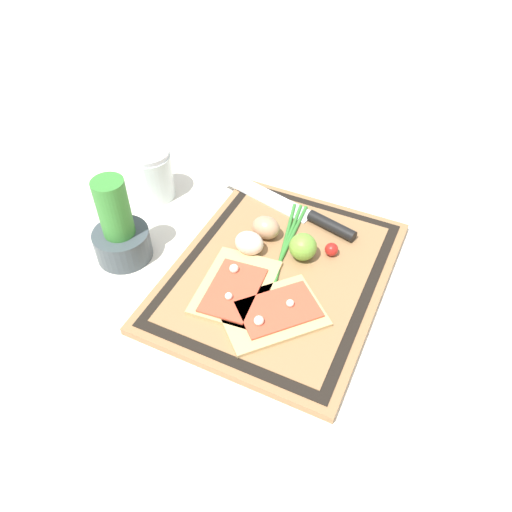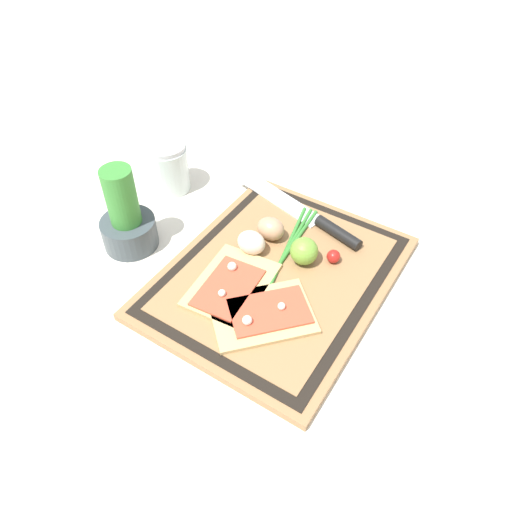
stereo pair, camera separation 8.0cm
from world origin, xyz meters
The scene contains 12 objects.
ground_plane centered at (0.00, 0.00, 0.00)m, with size 6.00×6.00×0.00m, color silver.
cutting_board centered at (0.00, 0.00, 0.01)m, with size 0.45×0.36×0.02m.
pizza_slice_near centered at (-0.09, -0.03, 0.02)m, with size 0.20×0.19×0.02m.
pizza_slice_far centered at (-0.07, 0.05, 0.02)m, with size 0.17×0.13×0.02m.
knife centered at (0.15, 0.00, 0.03)m, with size 0.11×0.31×0.02m.
egg_brown centered at (0.07, 0.06, 0.04)m, with size 0.04×0.05×0.04m, color tan.
egg_pink centered at (0.02, 0.07, 0.04)m, with size 0.04×0.05×0.04m, color beige.
lime centered at (0.05, -0.02, 0.04)m, with size 0.05×0.05×0.05m, color #70A838.
cherry_tomato_red centered at (0.08, -0.07, 0.03)m, with size 0.02×0.02×0.02m, color red.
scallion_bunch centered at (0.02, 0.01, 0.02)m, with size 0.32×0.08×0.01m.
herb_pot centered at (-0.07, 0.28, 0.06)m, with size 0.10×0.10×0.17m.
sauce_jar centered at (0.11, 0.33, 0.05)m, with size 0.09×0.09×0.11m.
Camera 2 is at (-0.52, -0.29, 0.66)m, focal length 35.00 mm.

